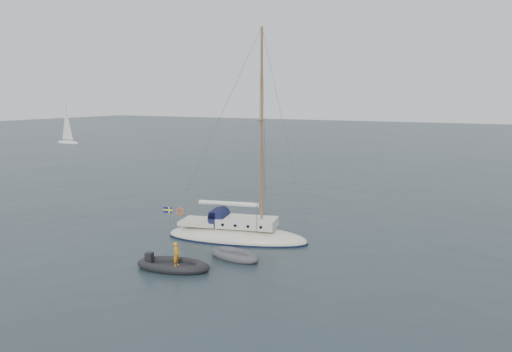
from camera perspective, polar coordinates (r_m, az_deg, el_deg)
The scene contains 5 objects.
ground at distance 27.03m, azimuth 1.22°, elevation -9.54°, with size 300.00×300.00×0.00m, color black.
sailboat at distance 30.34m, azimuth -2.23°, elevation -5.50°, with size 9.19×2.75×13.09m.
dinghy at distance 27.15m, azimuth -2.47°, elevation -9.03°, with size 3.09×1.40×0.44m.
rib at distance 25.91m, azimuth -9.49°, elevation -9.97°, with size 3.91×1.78×1.43m.
distant_yacht_a at distance 98.98m, azimuth -20.80°, elevation 5.37°, with size 5.62×3.00×7.45m.
Camera 1 is at (11.45, -22.91, 8.65)m, focal length 35.00 mm.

